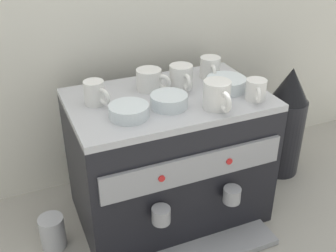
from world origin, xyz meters
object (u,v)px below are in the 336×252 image
object	(u,v)px
ceramic_cup_4	(256,90)
ceramic_bowl_1	(226,84)
espresso_machine	(169,158)
ceramic_cup_1	(150,80)
coffee_grinder	(285,123)
ceramic_cup_5	(181,77)
ceramic_cup_2	(218,95)
ceramic_cup_3	(95,93)
milk_pitcher	(53,232)
ceramic_cup_0	(210,68)
ceramic_bowl_2	(169,101)
ceramic_bowl_0	(129,111)

from	to	relation	value
ceramic_cup_4	ceramic_bowl_1	world-z (taller)	ceramic_cup_4
espresso_machine	ceramic_cup_1	bearing A→B (deg)	112.70
coffee_grinder	ceramic_cup_4	bearing A→B (deg)	-148.04
ceramic_cup_5	coffee_grinder	size ratio (longest dim) A/B	0.26
espresso_machine	ceramic_cup_2	xyz separation A→B (m)	(0.10, -0.13, 0.27)
ceramic_cup_3	ceramic_cup_4	world-z (taller)	ceramic_cup_3
ceramic_cup_5	milk_pitcher	world-z (taller)	ceramic_cup_5
ceramic_cup_2	ceramic_cup_3	size ratio (longest dim) A/B	1.32
ceramic_bowl_1	ceramic_cup_3	bearing A→B (deg)	171.58
ceramic_cup_0	ceramic_cup_5	size ratio (longest dim) A/B	0.91
ceramic_cup_5	milk_pitcher	size ratio (longest dim) A/B	1.03
ceramic_bowl_2	milk_pitcher	xyz separation A→B (m)	(-0.39, 0.05, -0.42)
ceramic_cup_0	ceramic_cup_1	xyz separation A→B (m)	(-0.23, -0.01, -0.00)
espresso_machine	ceramic_cup_1	xyz separation A→B (m)	(-0.03, 0.08, 0.27)
ceramic_cup_4	milk_pitcher	xyz separation A→B (m)	(-0.66, 0.11, -0.43)
ceramic_cup_5	ceramic_bowl_1	bearing A→B (deg)	-27.04
coffee_grinder	milk_pitcher	world-z (taller)	coffee_grinder
ceramic_cup_0	ceramic_bowl_2	distance (m)	0.27
espresso_machine	ceramic_cup_0	bearing A→B (deg)	24.84
ceramic_bowl_2	ceramic_cup_3	bearing A→B (deg)	152.13
ceramic_cup_2	coffee_grinder	distance (m)	0.54
ceramic_cup_5	espresso_machine	bearing A→B (deg)	-145.14
espresso_machine	ceramic_bowl_0	world-z (taller)	ceramic_bowl_0
ceramic_cup_0	ceramic_cup_4	xyz separation A→B (m)	(0.05, -0.21, -0.00)
ceramic_cup_0	ceramic_bowl_2	world-z (taller)	ceramic_cup_0
ceramic_bowl_0	milk_pitcher	bearing A→B (deg)	166.44
ceramic_bowl_0	ceramic_bowl_2	xyz separation A→B (m)	(0.13, 0.02, 0.00)
espresso_machine	coffee_grinder	distance (m)	0.53
ceramic_cup_1	ceramic_cup_3	bearing A→B (deg)	-169.18
ceramic_cup_4	coffee_grinder	size ratio (longest dim) A/B	0.21
ceramic_cup_3	ceramic_bowl_2	size ratio (longest dim) A/B	0.86
ceramic_cup_2	ceramic_cup_4	bearing A→B (deg)	2.00
espresso_machine	coffee_grinder	xyz separation A→B (m)	(0.53, 0.06, -0.00)
ceramic_cup_0	ceramic_cup_1	bearing A→B (deg)	-176.66
ceramic_cup_0	milk_pitcher	distance (m)	0.76
ceramic_cup_5	ceramic_cup_0	bearing A→B (deg)	19.11
ceramic_cup_0	ceramic_cup_2	size ratio (longest dim) A/B	0.85
ceramic_cup_2	ceramic_cup_5	xyz separation A→B (m)	(-0.04, 0.17, -0.00)
milk_pitcher	ceramic_cup_5	bearing A→B (deg)	7.23
coffee_grinder	ceramic_cup_5	bearing A→B (deg)	-178.42
ceramic_cup_3	coffee_grinder	size ratio (longest dim) A/B	0.21
ceramic_cup_0	ceramic_cup_2	world-z (taller)	ceramic_cup_2
coffee_grinder	ceramic_cup_0	bearing A→B (deg)	174.48
ceramic_cup_0	ceramic_bowl_1	xyz separation A→B (m)	(-0.00, -0.11, -0.02)
ceramic_cup_4	milk_pitcher	bearing A→B (deg)	170.82
ceramic_cup_1	ceramic_bowl_2	xyz separation A→B (m)	(0.01, -0.14, -0.02)
espresso_machine	ceramic_cup_4	distance (m)	0.38
ceramic_cup_1	ceramic_cup_3	size ratio (longest dim) A/B	1.09
ceramic_cup_1	ceramic_bowl_1	distance (m)	0.25
ceramic_cup_5	ceramic_bowl_2	bearing A→B (deg)	-129.72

